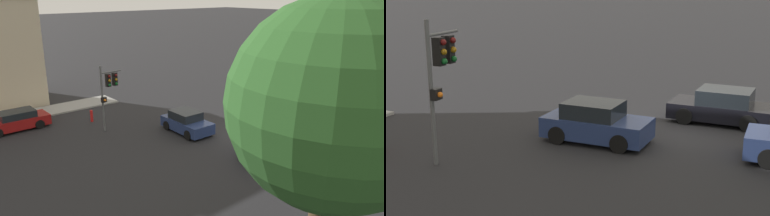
# 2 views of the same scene
# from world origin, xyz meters

# --- Properties ---
(ground_plane) EXTENTS (300.00, 300.00, 0.00)m
(ground_plane) POSITION_xyz_m (0.00, 0.00, 0.00)
(ground_plane) COLOR black
(traffic_signal) EXTENTS (0.63, 1.76, 4.64)m
(traffic_signal) POSITION_xyz_m (6.38, 6.31, 3.17)
(traffic_signal) COLOR #515456
(traffic_signal) RESTS_ON ground_plane
(crossing_car_1) EXTENTS (4.10, 2.13, 1.41)m
(crossing_car_1) POSITION_xyz_m (-1.14, -2.00, 0.67)
(crossing_car_1) COLOR black
(crossing_car_1) RESTS_ON ground_plane
(crossing_car_2) EXTENTS (3.87, 1.98, 1.48)m
(crossing_car_2) POSITION_xyz_m (2.60, 2.48, 0.70)
(crossing_car_2) COLOR navy
(crossing_car_2) RESTS_ON ground_plane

